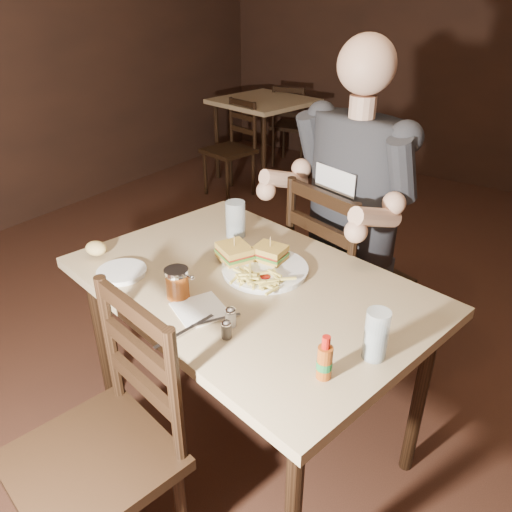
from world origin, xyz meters
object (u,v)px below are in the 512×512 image
Objects in this scene: bg_chair_near at (229,150)px; chair_near at (91,461)px; bg_chair_far at (293,125)px; glass_left at (235,219)px; dinner_plate at (265,270)px; glass_right at (376,335)px; diner at (349,171)px; chair_far at (347,278)px; bg_table at (264,109)px; side_plate at (122,273)px; hot_sauce at (325,357)px; main_table at (248,298)px; syrup_dispenser at (177,283)px.

chair_near is at bearing -47.80° from bg_chair_near.
bg_chair_far is 5.44× the size of glass_left.
glass_right is (0.52, -0.22, 0.07)m from dinner_plate.
glass_left is at bearing -39.97° from bg_chair_near.
chair_near is 1.42m from diner.
chair_far reaches higher than bg_chair_near.
bg_table is 3.27m from side_plate.
glass_right reaches higher than hot_sauce.
dinner_plate reaches higher than main_table.
glass_left is 1.43× the size of syrup_dispenser.
bg_chair_near is 2.49m from glass_left.
glass_right is at bearing 18.95° from syrup_dispenser.
bg_chair_near reaches higher than bg_table.
chair_near is 0.90× the size of diner.
main_table is 9.36× the size of glass_left.
chair_near is (-0.17, -1.35, -0.02)m from chair_far.
main_table is at bearing 29.27° from side_plate.
chair_near reaches higher than main_table.
chair_far is 1.19× the size of bg_chair_far.
hot_sauce is (0.53, 0.41, 0.36)m from chair_near.
glass_right is at bearing -33.50° from bg_chair_near.
glass_left is (1.53, -2.46, 0.17)m from bg_table.
syrup_dispenser is at bearing 91.88° from chair_far.
syrup_dispenser is 0.28m from side_plate.
main_table is 3.75m from bg_chair_far.
diner reaches higher than dinner_plate.
hot_sauce reaches higher than side_plate.
diner is 6.76× the size of glass_right.
side_plate is (-0.49, -0.83, -0.25)m from diner.
glass_left is 1.12× the size of hot_sauce.
syrup_dispenser is at bearing -88.00° from diner.
dinner_plate is 0.53m from side_plate.
main_table is at bearing 147.93° from hot_sauce.
diner reaches higher than glass_left.
glass_right is at bearing 54.43° from chair_near.
bg_chair_far is at bearing 122.21° from hot_sauce.
chair_near is at bearing -95.72° from main_table.
glass_left reaches higher than side_plate.
bg_chair_near is at bearing 132.31° from chair_near.
glass_left is at bearing 142.14° from hot_sauce.
chair_near is 1.14× the size of bg_chair_near.
main_table is at bearing 95.73° from chair_near.
bg_table is 6.08× the size of glass_left.
side_plate is (1.38, -3.51, 0.36)m from bg_chair_far.
hot_sauce is (2.25, -3.02, 0.16)m from bg_table.
chair_near is at bearing 101.44° from bg_chair_far.
hot_sauce is (-0.08, -0.16, -0.01)m from glass_right.
glass_right is (0.44, -0.79, 0.36)m from chair_far.
side_plate is (-0.27, -0.01, -0.05)m from syrup_dispenser.
main_table is 0.70m from diner.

